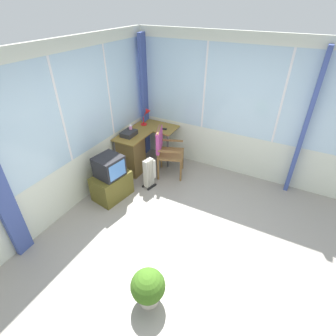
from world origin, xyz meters
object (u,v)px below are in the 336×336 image
at_px(wooden_armchair, 164,147).
at_px(tv_remote, 163,129).
at_px(potted_plant, 148,287).
at_px(desk, 133,153).
at_px(desk_lamp, 147,114).
at_px(spray_bottle, 131,128).
at_px(space_heater, 150,173).
at_px(paper_tray, 129,133).
at_px(tv_on_stand, 111,180).

bearing_deg(wooden_armchair, tv_remote, 30.94).
xyz_separation_m(wooden_armchair, potted_plant, (-2.42, -1.12, -0.34)).
height_order(desk, desk_lamp, desk_lamp).
xyz_separation_m(tv_remote, wooden_armchair, (-0.39, -0.23, -0.16)).
xyz_separation_m(spray_bottle, space_heater, (-0.42, -0.66, -0.57)).
distance_m(tv_remote, paper_tray, 0.71).
bearing_deg(tv_on_stand, spray_bottle, 13.19).
height_order(paper_tray, space_heater, paper_tray).
bearing_deg(space_heater, potted_plant, -149.12).
relative_size(tv_remote, space_heater, 0.25).
height_order(desk_lamp, tv_on_stand, desk_lamp).
relative_size(wooden_armchair, tv_on_stand, 1.19).
xyz_separation_m(tv_on_stand, potted_plant, (-1.36, -1.59, -0.09)).
bearing_deg(wooden_armchair, spray_bottle, 95.53).
distance_m(paper_tray, tv_on_stand, 1.03).
height_order(desk, space_heater, desk).
xyz_separation_m(desk_lamp, paper_tray, (-0.64, 0.03, -0.17)).
relative_size(desk_lamp, potted_plant, 0.69).
relative_size(desk_lamp, wooden_armchair, 0.35).
xyz_separation_m(desk, spray_bottle, (0.13, 0.09, 0.46)).
distance_m(desk_lamp, potted_plant, 3.47).
xyz_separation_m(desk, tv_on_stand, (-0.87, -0.14, -0.05)).
relative_size(desk_lamp, tv_on_stand, 0.42).
distance_m(spray_bottle, wooden_armchair, 0.75).
bearing_deg(tv_on_stand, wooden_armchair, -23.71).
height_order(desk_lamp, spray_bottle, desk_lamp).
bearing_deg(desk, spray_bottle, 35.64).
relative_size(desk_lamp, tv_remote, 2.28).
height_order(desk, spray_bottle, spray_bottle).
relative_size(desk_lamp, space_heater, 0.58).
height_order(desk, paper_tray, paper_tray).
bearing_deg(paper_tray, wooden_armchair, -76.18).
distance_m(spray_bottle, space_heater, 0.97).
bearing_deg(desk, tv_on_stand, -170.76).
bearing_deg(paper_tray, spray_bottle, 11.92).
distance_m(desk_lamp, tv_remote, 0.48).
bearing_deg(spray_bottle, wooden_armchair, -84.47).
bearing_deg(space_heater, tv_remote, 12.41).
distance_m(desk, desk_lamp, 0.88).
relative_size(desk, space_heater, 2.02).
distance_m(desk, wooden_armchair, 0.67).
relative_size(paper_tray, wooden_armchair, 0.31).
distance_m(tv_remote, tv_on_stand, 1.53).
bearing_deg(spray_bottle, tv_on_stand, -166.81).
xyz_separation_m(desk, desk_lamp, (0.67, 0.04, 0.57)).
xyz_separation_m(tv_on_stand, space_heater, (0.58, -0.43, -0.06)).
distance_m(paper_tray, potted_plant, 2.94).
distance_m(spray_bottle, potted_plant, 3.04).
xyz_separation_m(spray_bottle, paper_tray, (-0.10, -0.02, -0.06)).
bearing_deg(desk, tv_remote, -32.98).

